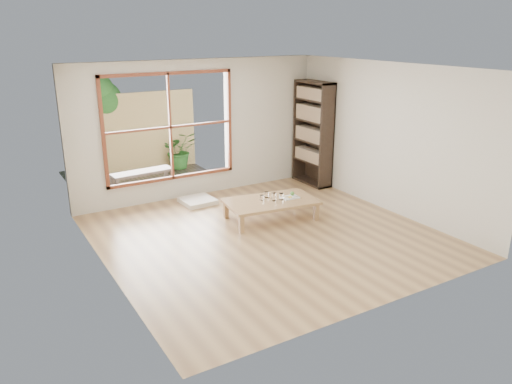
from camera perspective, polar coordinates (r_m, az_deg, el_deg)
ground at (r=7.98m, az=1.24°, el=-4.94°), size 5.00×5.00×0.00m
low_table at (r=8.54m, az=1.72°, el=-1.22°), size 1.63×1.05×0.34m
floor_cushion at (r=9.45m, az=-6.68°, el=-1.01°), size 0.61×0.61×0.08m
bookshelf at (r=10.42m, az=6.53°, el=6.66°), size 0.34×0.96×2.13m
glass_tall at (r=8.49m, az=2.08°, el=-0.56°), size 0.07×0.07×0.14m
glass_mid at (r=8.56m, az=2.90°, el=-0.51°), size 0.08×0.08×0.11m
glass_short at (r=8.66m, az=1.24°, el=-0.30°), size 0.07×0.07×0.10m
glass_small at (r=8.53m, az=0.68°, el=-0.65°), size 0.07×0.07×0.09m
food_tray at (r=8.68m, az=3.97°, el=-0.50°), size 0.30×0.23×0.09m
deck at (r=10.78m, az=-11.62°, el=0.94°), size 2.80×2.00×0.05m
garden_bench at (r=10.24m, az=-12.86°, el=2.03°), size 1.26×0.46×0.39m
bamboo_fence at (r=11.48m, az=-13.61°, el=6.51°), size 2.80×0.06×1.80m
shrub_right at (r=11.70m, az=-8.73°, el=4.78°), size 0.84×0.75×0.86m
shrub_left at (r=11.03m, az=-18.10°, el=3.67°), size 0.67×0.60×1.02m
garden_tree at (r=11.47m, az=-17.62°, el=9.85°), size 1.04×0.85×2.22m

